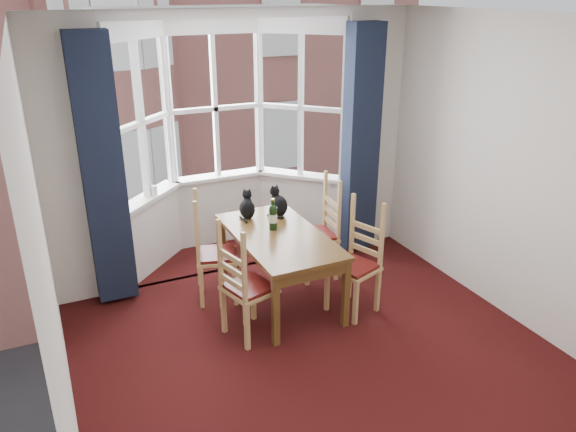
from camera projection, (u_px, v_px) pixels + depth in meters
floor at (338, 379)px, 4.61m from camera, size 4.50×4.50×0.00m
ceiling at (353, 19)px, 3.55m from camera, size 4.50×4.50×0.00m
wall_left at (50, 277)px, 3.31m from camera, size 0.00×4.50×4.50m
wall_right at (545, 184)px, 4.85m from camera, size 0.00×4.50×4.50m
wall_back_pier_left at (75, 167)px, 5.33m from camera, size 0.70×0.12×2.80m
wall_back_pier_right at (370, 132)px, 6.61m from camera, size 0.70×0.12×2.80m
bay_window at (223, 137)px, 6.39m from camera, size 2.76×0.94×2.80m
curtain_left at (103, 174)px, 5.29m from camera, size 0.38×0.22×2.60m
curtain_right at (361, 141)px, 6.39m from camera, size 0.38×0.22×2.60m
dining_table at (279, 242)px, 5.54m from camera, size 0.83×1.53×0.73m
chair_left_near at (241, 292)px, 4.98m from camera, size 0.50×0.51×0.92m
chair_left_far at (208, 257)px, 5.64m from camera, size 0.50×0.52×0.92m
chair_right_near at (359, 265)px, 5.47m from camera, size 0.52×0.53×0.92m
chair_right_far at (324, 235)px, 6.13m from camera, size 0.43×0.45×0.92m
cat_left at (247, 207)px, 5.87m from camera, size 0.23×0.26×0.31m
cat_right at (279, 204)px, 5.94m from camera, size 0.22×0.27×0.33m
wine_bottle at (273, 216)px, 5.57m from camera, size 0.08×0.08×0.33m
candle_tall at (155, 191)px, 6.11m from camera, size 0.06×0.06×0.11m
street at (72, 146)px, 33.98m from camera, size 80.00×80.00×0.00m
tenement_building at (94, 39)px, 15.77m from camera, size 18.40×7.80×15.20m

